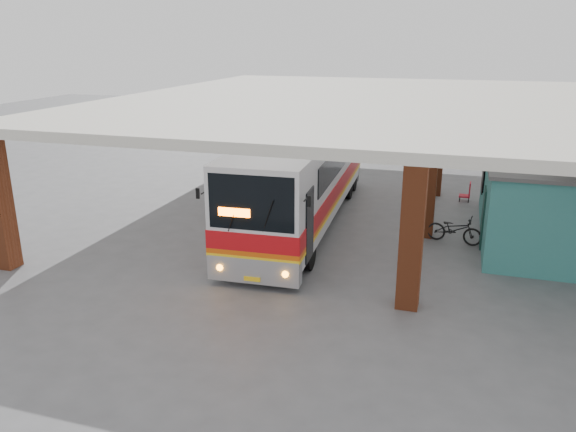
{
  "coord_description": "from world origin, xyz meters",
  "views": [
    {
      "loc": [
        4.04,
        -17.24,
        7.04
      ],
      "look_at": [
        -1.36,
        0.0,
        1.27
      ],
      "focal_mm": 35.0,
      "sensor_mm": 36.0,
      "label": 1
    }
  ],
  "objects_px": {
    "motorcycle": "(454,229)",
    "pedestrian": "(410,244)",
    "red_chair": "(467,193)",
    "coach_bus": "(303,175)"
  },
  "relations": [
    {
      "from": "coach_bus",
      "to": "red_chair",
      "type": "bearing_deg",
      "value": 35.86
    },
    {
      "from": "red_chair",
      "to": "coach_bus",
      "type": "bearing_deg",
      "value": -139.18
    },
    {
      "from": "red_chair",
      "to": "motorcycle",
      "type": "bearing_deg",
      "value": -92.14
    },
    {
      "from": "coach_bus",
      "to": "red_chair",
      "type": "xyz_separation_m",
      "value": [
        6.2,
        5.0,
        -1.51
      ]
    },
    {
      "from": "motorcycle",
      "to": "red_chair",
      "type": "xyz_separation_m",
      "value": [
        0.4,
        5.64,
        -0.1
      ]
    },
    {
      "from": "coach_bus",
      "to": "motorcycle",
      "type": "height_order",
      "value": "coach_bus"
    },
    {
      "from": "motorcycle",
      "to": "pedestrian",
      "type": "bearing_deg",
      "value": 166.86
    },
    {
      "from": "pedestrian",
      "to": "red_chair",
      "type": "height_order",
      "value": "pedestrian"
    },
    {
      "from": "pedestrian",
      "to": "red_chair",
      "type": "relative_size",
      "value": 1.82
    },
    {
      "from": "motorcycle",
      "to": "pedestrian",
      "type": "distance_m",
      "value": 3.15
    }
  ]
}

